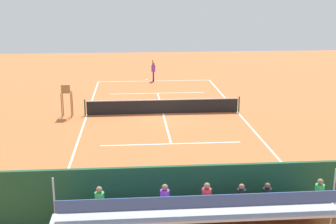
% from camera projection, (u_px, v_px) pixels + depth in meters
% --- Properties ---
extents(ground_plane, '(60.00, 60.00, 0.00)m').
position_uv_depth(ground_plane, '(163.00, 114.00, 29.54)').
color(ground_plane, '#BC6033').
extents(court_line_markings, '(10.10, 22.20, 0.01)m').
position_uv_depth(court_line_markings, '(163.00, 113.00, 29.57)').
color(court_line_markings, white).
rests_on(court_line_markings, ground).
extents(tennis_net, '(10.30, 0.10, 1.07)m').
position_uv_depth(tennis_net, '(163.00, 106.00, 29.41)').
color(tennis_net, black).
rests_on(tennis_net, ground).
extents(backdrop_wall, '(18.00, 0.16, 2.00)m').
position_uv_depth(backdrop_wall, '(191.00, 192.00, 15.82)').
color(backdrop_wall, '#1E4C2D').
rests_on(backdrop_wall, ground).
extents(bleacher_stand, '(9.06, 2.40, 2.35)m').
position_uv_depth(bleacher_stand, '(199.00, 211.00, 14.58)').
color(bleacher_stand, '#B2B2B7').
rests_on(bleacher_stand, ground).
extents(umpire_chair, '(0.67, 0.67, 2.14)m').
position_uv_depth(umpire_chair, '(66.00, 97.00, 28.41)').
color(umpire_chair, olive).
rests_on(umpire_chair, ground).
extents(courtside_bench, '(1.80, 0.40, 0.93)m').
position_uv_depth(courtside_bench, '(275.00, 191.00, 16.90)').
color(courtside_bench, '#33383D').
rests_on(courtside_bench, ground).
extents(equipment_bag, '(0.90, 0.36, 0.36)m').
position_uv_depth(equipment_bag, '(222.00, 204.00, 16.71)').
color(equipment_bag, '#B22D2D').
rests_on(equipment_bag, ground).
extents(tennis_player, '(0.37, 0.54, 1.93)m').
position_uv_depth(tennis_player, '(153.00, 70.00, 39.82)').
color(tennis_player, navy).
rests_on(tennis_player, ground).
extents(tennis_racket, '(0.32, 0.57, 0.03)m').
position_uv_depth(tennis_racket, '(147.00, 79.00, 40.68)').
color(tennis_racket, black).
rests_on(tennis_racket, ground).
extents(tennis_ball_near, '(0.07, 0.07, 0.07)m').
position_uv_depth(tennis_ball_near, '(151.00, 86.00, 37.94)').
color(tennis_ball_near, '#CCDB33').
rests_on(tennis_ball_near, ground).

